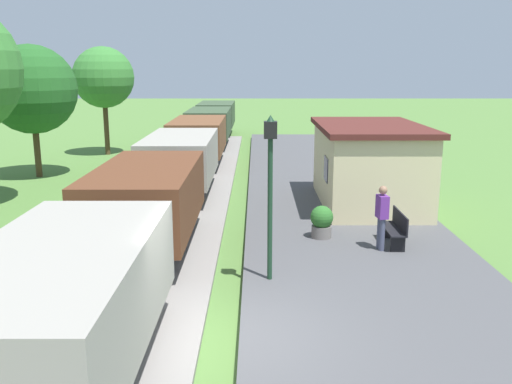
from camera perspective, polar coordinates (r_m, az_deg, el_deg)
The scene contains 13 objects.
ground_plane at distance 10.32m, azimuth -2.89°, elevation -15.77°, with size 160.00×160.00×0.00m, color #517A38.
platform_slab at distance 10.60m, azimuth 15.27°, elevation -14.66°, with size 6.00×60.00×0.25m, color #4C4C4F.
track_ballast at distance 10.68m, azimuth -16.32°, elevation -14.90°, with size 3.80×60.00×0.12m, color gray.
rail_near at distance 10.45m, azimuth -12.45°, elevation -14.52°, with size 0.07×60.00×0.14m, color slate.
rail_far at distance 10.84m, azimuth -20.13°, elevation -13.99°, with size 0.07×60.00×0.14m, color slate.
freight_train at distance 24.58m, azimuth -6.80°, elevation 4.46°, with size 2.50×39.20×2.12m.
station_hut at distance 19.46m, azimuth 11.57°, elevation 2.85°, with size 3.50×5.80×2.78m.
bench_near_hut at distance 15.25m, azimuth 14.24°, elevation -3.62°, with size 0.42×1.50×0.91m.
person_waiting at distance 14.64m, azimuth 12.91°, elevation -2.35°, with size 0.29×0.41×1.71m.
potted_planter at distance 15.51m, azimuth 6.82°, elevation -3.03°, with size 0.64×0.64×0.92m.
lamp_post_near at distance 11.91m, azimuth 1.48°, elevation 2.49°, with size 0.28×0.28×3.70m.
tree_field_left at distance 26.82m, azimuth -22.22°, elevation 9.80°, with size 3.95×3.95×5.94m.
tree_field_distant at distance 32.61m, azimuth -15.54°, elevation 11.35°, with size 3.41×3.41×6.07m.
Camera 1 is at (0.50, -9.05, 4.94)m, focal length 38.60 mm.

